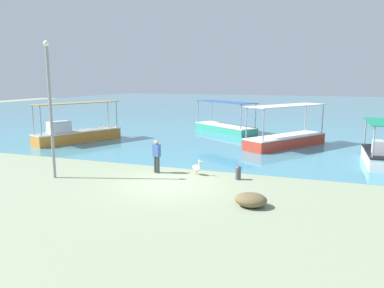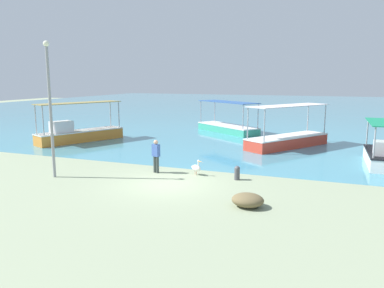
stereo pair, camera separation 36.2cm
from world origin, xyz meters
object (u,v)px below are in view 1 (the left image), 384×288
lamp_post (50,103)px  mooring_bollard (238,172)px  fisherman_standing (157,155)px  fishing_boat_center (225,126)px  fishing_boat_outer (380,154)px  net_pile (251,200)px  fishing_boat_far_right (286,139)px  pelican (197,168)px  fishing_boat_near_right (76,133)px

lamp_post → mooring_bollard: 9.44m
fisherman_standing → fishing_boat_center: bearing=91.9°
fishing_boat_center → fishing_boat_outer: size_ratio=1.39×
net_pile → mooring_bollard: bearing=110.0°
fishing_boat_far_right → net_pile: (0.10, -13.20, -0.32)m
fishing_boat_outer → pelican: 10.45m
net_pile → fisherman_standing: bearing=147.9°
fisherman_standing → net_pile: size_ratio=1.39×
fishing_boat_near_right → net_pile: (15.21, -9.91, -0.42)m
pelican → fishing_boat_far_right: bearing=70.8°
fishing_boat_outer → pelican: bearing=-147.6°
pelican → fisherman_standing: (-2.08, -0.27, 0.53)m
pelican → lamp_post: (-6.35, -2.80, 3.22)m
fishing_boat_near_right → fishing_boat_outer: 20.62m
fishing_boat_outer → fisherman_standing: 12.38m
fishing_boat_far_right → fishing_boat_outer: size_ratio=1.44×
lamp_post → net_pile: size_ratio=5.32×
fishing_boat_far_right → fishing_boat_center: bearing=136.0°
pelican → fisherman_standing: size_ratio=0.47×
fishing_boat_center → fishing_boat_near_right: bearing=-135.6°
fishing_boat_near_right → fisherman_standing: 11.67m
lamp_post → net_pile: bearing=-5.3°
fishing_boat_center → lamp_post: size_ratio=1.00×
fishing_boat_near_right → mooring_bollard: 15.29m
fishing_boat_outer → pelican: (-8.82, -5.59, -0.23)m
net_pile → pelican: bearing=132.6°
fishing_boat_far_right → fishing_boat_near_right: fishing_boat_near_right is taller
fishing_boat_far_right → pelican: size_ratio=8.38×
fishing_boat_far_right → fishing_boat_center: (-5.91, 5.71, -0.06)m
fishing_boat_center → fisherman_standing: size_ratio=3.83×
fishing_boat_center → mooring_bollard: fishing_boat_center is taller
fishing_boat_outer → mooring_bollard: bearing=-139.5°
lamp_post → net_pile: 10.36m
mooring_bollard → fisherman_standing: 4.23m
fishing_boat_near_right → pelican: 13.33m
net_pile → lamp_post: bearing=174.7°
fishing_boat_outer → fisherman_standing: bearing=-151.7°
lamp_post → fishing_boat_center: bearing=78.3°
fishing_boat_far_right → mooring_bollard: bearing=-97.1°
fishing_boat_near_right → mooring_bollard: size_ratio=10.05×
mooring_bollard → net_pile: mooring_bollard is taller
fishing_boat_near_right → lamp_post: bearing=-58.8°
fishing_boat_center → fishing_boat_near_right: (-9.19, -9.01, 0.16)m
fishing_boat_far_right → net_pile: 13.21m
pelican → lamp_post: size_ratio=0.12×
fishing_boat_near_right → mooring_bollard: (13.91, -6.34, -0.32)m
fishing_boat_center → mooring_bollard: (4.72, -15.34, -0.16)m
fishing_boat_center → pelican: bearing=-80.3°
fisherman_standing → fishing_boat_outer: bearing=28.3°
fishing_boat_center → net_pile: (6.02, -18.91, -0.26)m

